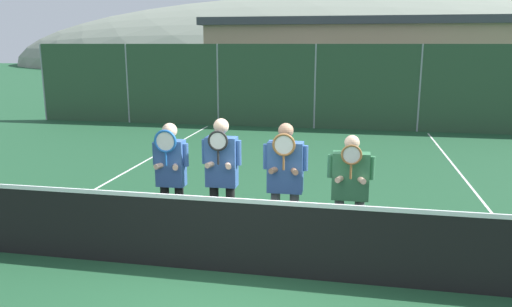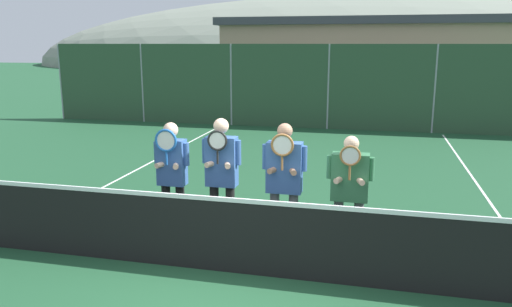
% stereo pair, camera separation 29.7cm
% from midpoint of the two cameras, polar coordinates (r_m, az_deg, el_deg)
% --- Properties ---
extents(ground_plane, '(120.00, 120.00, 0.00)m').
position_cam_midpoint_polar(ground_plane, '(6.54, -2.90, -13.54)').
color(ground_plane, '#1E4C2D').
extents(hill_distant, '(91.35, 50.75, 17.76)m').
position_cam_midpoint_polar(hill_distant, '(68.66, 10.02, 9.92)').
color(hill_distant, gray).
rests_on(hill_distant, ground_plane).
extents(clubhouse_building, '(15.27, 5.50, 4.08)m').
position_cam_midpoint_polar(clubhouse_building, '(26.13, 11.34, 10.49)').
color(clubhouse_building, tan).
rests_on(clubhouse_building, ground_plane).
extents(fence_back, '(20.50, 0.06, 2.85)m').
position_cam_midpoint_polar(fence_back, '(17.12, 6.26, 7.58)').
color(fence_back, gray).
rests_on(fence_back, ground_plane).
extents(tennis_net, '(10.03, 0.09, 1.10)m').
position_cam_midpoint_polar(tennis_net, '(6.33, -2.95, -9.35)').
color(tennis_net, gray).
rests_on(tennis_net, ground_plane).
extents(court_line_left_sideline, '(0.05, 16.00, 0.01)m').
position_cam_midpoint_polar(court_line_left_sideline, '(10.51, -18.93, -4.01)').
color(court_line_left_sideline, white).
rests_on(court_line_left_sideline, ground_plane).
extents(court_line_right_sideline, '(0.05, 16.00, 0.01)m').
position_cam_midpoint_polar(court_line_right_sideline, '(9.44, 24.65, -6.36)').
color(court_line_right_sideline, white).
rests_on(court_line_right_sideline, ground_plane).
extents(player_leftmost, '(0.54, 0.34, 1.77)m').
position_cam_midpoint_polar(player_leftmost, '(7.32, -10.85, -2.13)').
color(player_leftmost, black).
rests_on(player_leftmost, ground_plane).
extents(player_center_left, '(0.57, 0.34, 1.86)m').
position_cam_midpoint_polar(player_center_left, '(7.05, -5.15, -2.12)').
color(player_center_left, black).
rests_on(player_center_left, ground_plane).
extents(player_center_right, '(0.61, 0.34, 1.83)m').
position_cam_midpoint_polar(player_center_right, '(6.79, 2.10, -2.72)').
color(player_center_right, '#56565B').
rests_on(player_center_right, ground_plane).
extents(player_rightmost, '(0.63, 0.34, 1.69)m').
position_cam_midpoint_polar(player_rightmost, '(6.80, 9.49, -3.61)').
color(player_rightmost, '#56565B').
rests_on(player_rightmost, ground_plane).
extents(car_far_left, '(4.21, 2.06, 1.83)m').
position_cam_midpoint_polar(car_far_left, '(21.67, -10.33, 7.16)').
color(car_far_left, '#285638').
rests_on(car_far_left, ground_plane).
extents(car_left_of_center, '(4.10, 2.03, 1.72)m').
position_cam_midpoint_polar(car_left_of_center, '(20.44, 2.62, 6.90)').
color(car_left_of_center, silver).
rests_on(car_left_of_center, ground_plane).
extents(car_center, '(4.75, 2.01, 1.85)m').
position_cam_midpoint_polar(car_center, '(20.39, 17.19, 6.52)').
color(car_center, '#B2B7BC').
rests_on(car_center, ground_plane).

